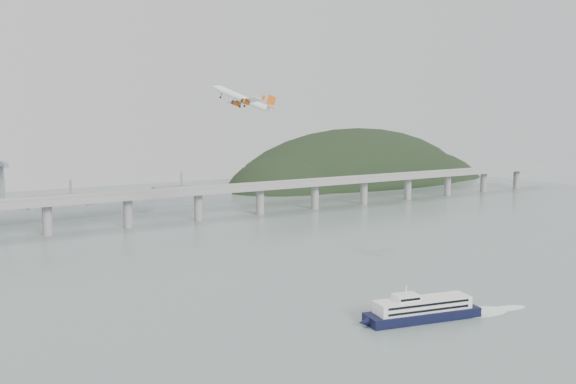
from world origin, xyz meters
TOP-DOWN VIEW (x-y plane):
  - ground at (0.00, 0.00)m, footprint 900.00×900.00m
  - bridge at (-1.15, 200.00)m, footprint 800.00×22.00m
  - headland at (285.18, 331.75)m, footprint 365.00×155.00m
  - ferry at (-2.97, -36.64)m, footprint 69.41×23.93m
  - airliner at (-5.03, 88.13)m, footprint 36.98×33.43m

SIDE VIEW (x-z plane):
  - headland at x=285.18m, z-range -97.34..58.66m
  - ground at x=0.00m, z-range 0.00..0.00m
  - ferry at x=-2.97m, z-range -3.03..10.22m
  - bridge at x=-1.15m, z-range 5.70..29.60m
  - airliner at x=-5.03m, z-range 72.64..87.79m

